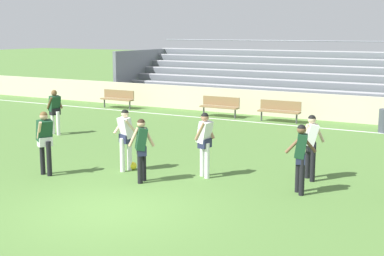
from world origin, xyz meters
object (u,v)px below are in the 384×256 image
object	(u,v)px
player_dark_on_ball	(45,137)
soccer_ball	(133,166)
player_dark_pressing_high	(55,108)
player_white_challenging	(311,141)
player_white_trailing_run	(205,139)
player_dark_wide_left	(301,153)
bench_far_left	(280,109)
bench_far_right	(220,105)
player_dark_wide_right	(141,145)
player_white_overlapping	(125,134)
bleacher_stand	(306,79)
bench_near_bin	(118,97)

from	to	relation	value
player_dark_on_ball	soccer_ball	size ratio (longest dim) A/B	7.83
player_dark_on_ball	player_dark_pressing_high	bearing A→B (deg)	130.65
player_white_challenging	player_white_trailing_run	world-z (taller)	player_white_trailing_run
player_dark_wide_left	soccer_ball	distance (m)	4.86
player_dark_wide_left	soccer_ball	xyz separation A→B (m)	(-4.77, -0.08, -0.88)
bench_far_left	player_dark_pressing_high	bearing A→B (deg)	-132.88
bench_far_right	bench_far_left	size ratio (longest dim) A/B	1.00
player_white_trailing_run	player_white_challenging	bearing A→B (deg)	23.90
player_dark_wide_right	player_white_trailing_run	size ratio (longest dim) A/B	0.95
player_dark_pressing_high	player_dark_on_ball	bearing A→B (deg)	-49.35
player_dark_pressing_high	player_white_trailing_run	distance (m)	8.05
soccer_ball	player_dark_on_ball	bearing A→B (deg)	-136.45
bench_far_left	player_dark_pressing_high	distance (m)	9.22
bench_far_left	bench_far_right	bearing A→B (deg)	180.00
player_white_trailing_run	player_dark_wide_left	world-z (taller)	player_white_trailing_run
player_dark_pressing_high	soccer_ball	bearing A→B (deg)	-27.34
player_white_trailing_run	player_white_overlapping	bearing A→B (deg)	-167.59
player_white_challenging	player_dark_wide_left	xyz separation A→B (m)	(0.16, -1.32, -0.02)
bleacher_stand	bench_near_bin	world-z (taller)	bleacher_stand
bench_near_bin	player_white_challenging	distance (m)	14.81
player_dark_wide_right	player_white_trailing_run	world-z (taller)	player_white_trailing_run
bleacher_stand	bench_near_bin	distance (m)	9.39
bench_near_bin	player_white_challenging	size ratio (longest dim) A/B	1.06
player_dark_wide_left	player_dark_pressing_high	bearing A→B (deg)	164.91
player_white_overlapping	player_dark_pressing_high	bearing A→B (deg)	150.70
bench_far_right	player_white_challenging	bearing A→B (deg)	-50.92
bench_far_right	player_white_overlapping	xyz separation A→B (m)	(1.97, -9.80, 0.48)
player_white_overlapping	soccer_ball	xyz separation A→B (m)	(0.08, 0.20, -0.92)
player_dark_on_ball	player_dark_pressing_high	world-z (taller)	player_dark_on_ball
bench_far_right	player_dark_pressing_high	size ratio (longest dim) A/B	1.08
player_dark_pressing_high	player_dark_wide_left	size ratio (longest dim) A/B	1.00
bleacher_stand	bench_near_bin	size ratio (longest dim) A/B	10.99
bleacher_stand	player_dark_pressing_high	xyz separation A→B (m)	(-5.87, -11.47, -0.43)
player_white_overlapping	player_white_challenging	xyz separation A→B (m)	(4.70, 1.59, -0.01)
bench_near_bin	player_dark_pressing_high	xyz separation A→B (m)	(2.19, -6.75, 0.45)
player_dark_pressing_high	player_dark_wide_right	bearing A→B (deg)	-30.29
bench_far_right	player_dark_on_ball	distance (m)	11.22
bleacher_stand	bench_far_left	bearing A→B (deg)	-85.24
player_dark_on_ball	player_white_overlapping	bearing A→B (deg)	41.22
player_white_overlapping	player_dark_on_ball	xyz separation A→B (m)	(-1.61, -1.41, 0.00)
bench_far_left	player_dark_on_ball	distance (m)	11.48
player_white_trailing_run	soccer_ball	distance (m)	2.32
player_white_trailing_run	soccer_ball	size ratio (longest dim) A/B	7.83
player_white_overlapping	player_white_trailing_run	world-z (taller)	player_white_trailing_run
player_white_challenging	player_white_trailing_run	xyz separation A→B (m)	(-2.50, -1.11, 0.01)
player_white_overlapping	player_white_challenging	world-z (taller)	player_white_overlapping
bench_far_right	bench_far_left	bearing A→B (deg)	0.00
bench_far_right	player_white_trailing_run	world-z (taller)	player_white_trailing_run
player_white_overlapping	player_dark_on_ball	distance (m)	2.14
bench_near_bin	player_dark_pressing_high	distance (m)	7.11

